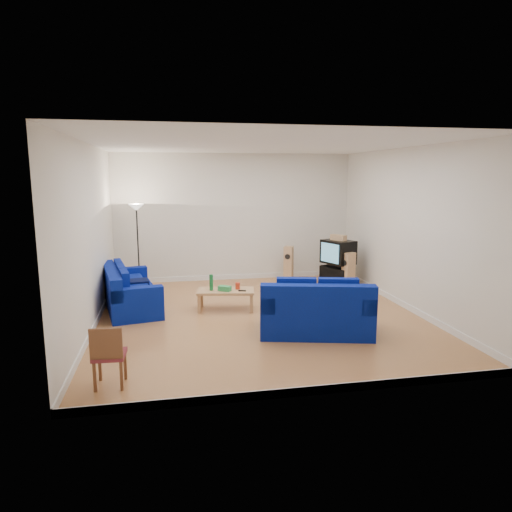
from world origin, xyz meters
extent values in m
cube|color=brown|center=(0.00, 0.00, 0.00)|extent=(6.00, 6.50, 0.01)
cube|color=white|center=(0.00, 0.00, 3.20)|extent=(6.00, 6.50, 0.01)
cube|color=white|center=(0.00, 3.25, 1.60)|extent=(6.00, 0.01, 3.20)
cube|color=white|center=(0.00, -3.25, 1.60)|extent=(6.00, 0.01, 3.20)
cube|color=white|center=(-3.00, 0.00, 1.60)|extent=(0.01, 6.50, 3.20)
cube|color=white|center=(3.00, 0.00, 1.60)|extent=(0.01, 6.50, 3.20)
cube|color=white|center=(0.00, 3.24, 0.06)|extent=(6.00, 0.02, 0.12)
cube|color=white|center=(0.00, -3.24, 0.06)|extent=(6.00, 0.02, 0.12)
cube|color=white|center=(-2.99, 0.00, 0.06)|extent=(0.02, 6.50, 0.12)
cube|color=white|center=(2.99, 0.00, 0.06)|extent=(0.02, 6.50, 0.12)
cube|color=#08135A|center=(-2.45, 1.03, 0.21)|extent=(1.33, 2.30, 0.41)
cube|color=#08135A|center=(-2.80, 0.96, 0.62)|extent=(0.63, 2.16, 0.42)
cube|color=#08135A|center=(-2.64, 1.99, 0.53)|extent=(0.96, 0.39, 0.24)
cube|color=#08135A|center=(-2.26, 0.08, 0.53)|extent=(0.96, 0.39, 0.24)
cube|color=black|center=(-2.31, 1.06, 0.51)|extent=(0.46, 0.46, 0.12)
cube|color=#08135A|center=(0.76, -1.06, 0.23)|extent=(2.05, 1.45, 0.46)
cube|color=#08135A|center=(0.66, -1.45, 0.69)|extent=(1.86, 0.67, 0.47)
cube|color=#08135A|center=(-0.03, -0.87, 0.59)|extent=(0.48, 1.06, 0.26)
cube|color=#08135A|center=(1.54, -1.25, 0.59)|extent=(0.48, 1.06, 0.26)
cube|color=black|center=(0.80, -0.90, 0.57)|extent=(0.53, 0.53, 0.13)
cube|color=tan|center=(-0.58, 0.56, 0.38)|extent=(1.20, 0.75, 0.05)
cube|color=tan|center=(-1.13, 0.42, 0.18)|extent=(0.07, 0.07, 0.36)
cube|color=tan|center=(-1.04, 0.87, 0.18)|extent=(0.07, 0.07, 0.36)
cube|color=tan|center=(-0.12, 0.24, 0.18)|extent=(0.07, 0.07, 0.36)
cube|color=tan|center=(-0.04, 0.69, 0.18)|extent=(0.07, 0.07, 0.36)
cylinder|color=#197233|center=(-0.87, 0.57, 0.57)|extent=(0.10, 0.10, 0.32)
cube|color=green|center=(-0.62, 0.48, 0.46)|extent=(0.27, 0.25, 0.10)
cylinder|color=red|center=(-0.34, 0.58, 0.47)|extent=(0.11, 0.11, 0.13)
cube|color=black|center=(-0.28, 0.40, 0.42)|extent=(0.16, 0.09, 0.02)
cube|color=black|center=(2.32, 2.03, 0.24)|extent=(0.75, 0.88, 0.47)
cube|color=black|center=(2.33, 2.04, 0.52)|extent=(0.47, 0.49, 0.09)
cube|color=black|center=(2.33, 2.01, 0.84)|extent=(0.78, 0.88, 0.56)
cube|color=teal|center=(2.07, 1.90, 0.84)|extent=(0.25, 0.54, 0.45)
cube|color=tan|center=(2.31, 2.00, 1.19)|extent=(0.33, 0.41, 0.13)
cube|color=tan|center=(1.28, 2.70, 0.45)|extent=(0.31, 0.33, 0.90)
cylinder|color=black|center=(1.22, 2.58, 0.67)|extent=(0.13, 0.08, 0.13)
cube|color=tan|center=(2.45, 1.65, 0.44)|extent=(0.32, 0.29, 0.89)
cylinder|color=black|center=(2.33, 1.60, 0.65)|extent=(0.07, 0.13, 0.13)
cylinder|color=black|center=(-2.37, 2.45, 0.02)|extent=(0.26, 0.26, 0.03)
cylinder|color=black|center=(-2.37, 2.45, 0.97)|extent=(0.03, 0.03, 1.89)
cone|color=white|center=(-2.37, 2.45, 1.94)|extent=(0.35, 0.35, 0.15)
cube|color=brown|center=(-2.62, -2.65, 0.20)|extent=(0.04, 0.04, 0.39)
cube|color=brown|center=(-2.60, -2.33, 0.20)|extent=(0.04, 0.04, 0.39)
cube|color=brown|center=(-2.30, -2.67, 0.20)|extent=(0.04, 0.04, 0.39)
cube|color=brown|center=(-2.28, -2.35, 0.20)|extent=(0.04, 0.04, 0.39)
cube|color=maroon|center=(-2.45, -2.50, 0.41)|extent=(0.41, 0.41, 0.05)
cube|color=brown|center=(-2.46, -2.68, 0.63)|extent=(0.39, 0.06, 0.39)
camera|label=1|loc=(-1.66, -8.22, 2.65)|focal=32.00mm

